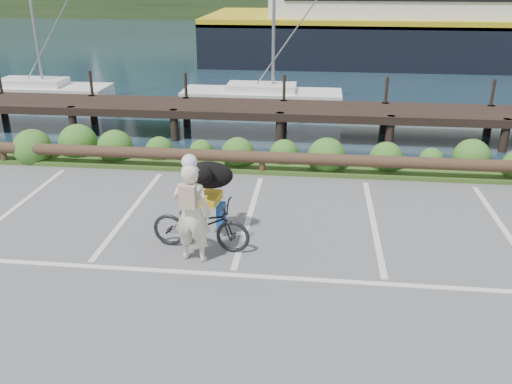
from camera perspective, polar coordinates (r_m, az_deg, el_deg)
ground at (r=9.79m, az=-2.15°, el=-7.53°), size 72.00×72.00×0.00m
harbor_backdrop at (r=87.03m, az=6.23°, el=19.19°), size 170.00×160.00×30.00m
vegetation_strip at (r=14.57m, az=0.93°, el=3.08°), size 34.00×1.60×0.10m
log_rail at (r=13.93m, az=0.64°, el=1.93°), size 32.00×0.30×0.60m
bicycle at (r=10.12m, az=-5.84°, el=-3.42°), size 1.94×0.86×0.99m
cyclist at (r=9.56m, az=-6.77°, el=-2.20°), size 0.72×0.52×1.86m
dog at (r=10.34m, az=-4.96°, el=1.80°), size 0.55×0.97×0.53m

